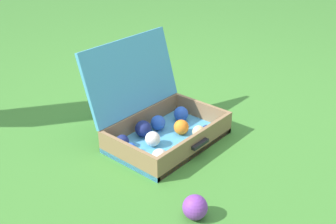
{
  "coord_description": "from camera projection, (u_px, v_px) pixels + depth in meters",
  "views": [
    {
      "loc": [
        -1.39,
        -1.12,
        1.06
      ],
      "look_at": [
        -0.07,
        0.01,
        0.17
      ],
      "focal_mm": 43.87,
      "sensor_mm": 36.0,
      "label": 1
    }
  ],
  "objects": [
    {
      "name": "ground_plane",
      "position": [
        179.0,
        138.0,
        2.06
      ],
      "size": [
        16.0,
        16.0,
        0.0
      ],
      "primitive_type": "plane",
      "color": "#3D7A2D"
    },
    {
      "name": "open_suitcase",
      "position": [
        158.0,
        120.0,
        2.01
      ],
      "size": [
        0.57,
        0.5,
        0.47
      ],
      "color": "#4799C6",
      "rests_on": "ground"
    },
    {
      "name": "stray_ball_on_grass",
      "position": [
        195.0,
        207.0,
        1.52
      ],
      "size": [
        0.1,
        0.1,
        0.1
      ],
      "primitive_type": "sphere",
      "color": "purple",
      "rests_on": "ground"
    }
  ]
}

